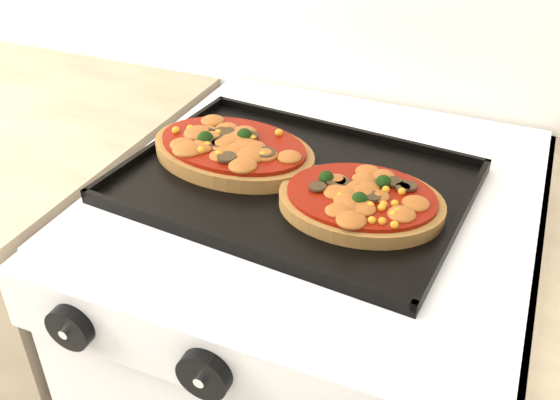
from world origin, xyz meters
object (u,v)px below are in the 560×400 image
at_px(baking_tray, 294,181).
at_px(pizza_left, 233,148).
at_px(stove, 314,393).
at_px(pizza_right, 361,199).

height_order(baking_tray, pizza_left, pizza_left).
relative_size(stove, pizza_right, 4.20).
bearing_deg(baking_tray, pizza_right, -10.07).
distance_m(stove, pizza_left, 0.50).
distance_m(stove, pizza_right, 0.49).
bearing_deg(baking_tray, pizza_left, 173.09).
bearing_deg(stove, pizza_left, -177.49).
relative_size(stove, pizza_left, 3.60).
bearing_deg(baking_tray, stove, 46.23).
distance_m(baking_tray, pizza_right, 0.11).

